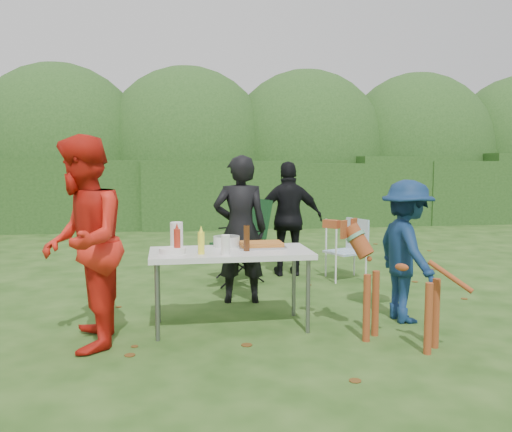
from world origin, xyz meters
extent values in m
plane|color=#1E4211|center=(0.00, 0.00, 0.00)|extent=(80.00, 80.00, 0.00)
cube|color=#23471C|center=(0.00, 8.00, 0.85)|extent=(22.00, 1.40, 1.70)
ellipsoid|color=#3D6628|center=(0.00, 9.60, 1.60)|extent=(20.00, 2.60, 3.20)
cube|color=silver|center=(0.03, 0.29, 0.71)|extent=(1.50, 0.70, 0.05)
cylinder|color=slate|center=(-0.65, 0.01, 0.34)|extent=(0.04, 0.04, 0.69)
cylinder|color=slate|center=(0.71, 0.01, 0.34)|extent=(0.04, 0.04, 0.69)
cylinder|color=slate|center=(-0.65, 0.57, 0.34)|extent=(0.04, 0.04, 0.69)
cylinder|color=slate|center=(0.71, 0.57, 0.34)|extent=(0.04, 0.04, 0.69)
imported|color=black|center=(0.24, 1.19, 0.82)|extent=(0.63, 0.44, 1.64)
imported|color=red|center=(-1.25, -0.06, 0.90)|extent=(0.73, 0.91, 1.80)
imported|color=black|center=(1.09, 2.48, 0.78)|extent=(0.94, 0.43, 1.56)
imported|color=#10294F|center=(1.76, 0.22, 0.70)|extent=(0.57, 0.93, 1.39)
cube|color=#B7B7BA|center=(0.34, 0.39, 0.75)|extent=(0.45, 0.30, 0.02)
cube|color=#C2702A|center=(0.34, 0.39, 0.78)|extent=(0.40, 0.26, 0.04)
cylinder|color=#FFF735|center=(-0.25, 0.14, 0.84)|extent=(0.06, 0.06, 0.20)
cylinder|color=#B12A1A|center=(-0.47, 0.22, 0.85)|extent=(0.06, 0.06, 0.22)
cylinder|color=#47230F|center=(0.17, 0.24, 0.86)|extent=(0.06, 0.06, 0.24)
cylinder|color=white|center=(-0.47, 0.43, 0.87)|extent=(0.12, 0.12, 0.26)
cylinder|color=white|center=(-0.04, 0.06, 0.83)|extent=(0.08, 0.08, 0.18)
cylinder|color=silver|center=(0.02, 0.54, 0.79)|extent=(0.26, 0.26, 0.10)
cylinder|color=white|center=(-0.51, 0.22, 0.77)|extent=(0.24, 0.24, 0.05)
camera|label=1|loc=(-0.56, -4.70, 1.59)|focal=38.00mm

